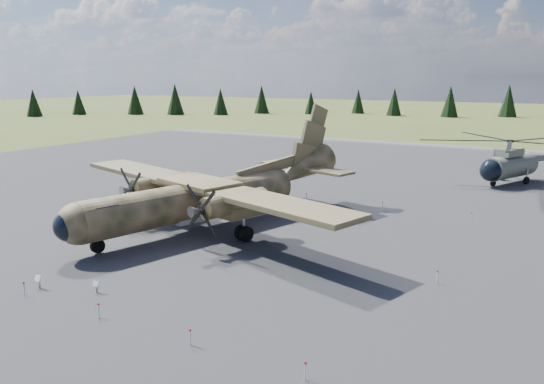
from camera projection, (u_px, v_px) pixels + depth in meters
The scene contains 8 objects.
ground at pixel (216, 243), 40.35m from camera, with size 500.00×500.00×0.00m, color brown.
apron at pixel (278, 214), 48.89m from camera, with size 120.00×120.00×0.04m, color #5B5C60.
transport_plane at pixel (210, 192), 44.24m from camera, with size 31.30×27.92×10.46m.
helicopter_near at pixel (512, 152), 62.36m from camera, with size 27.25×27.25×5.24m.
info_placard_left at pixel (38, 280), 31.69m from camera, with size 0.54×0.27×0.81m.
info_placard_right at pixel (96, 285), 31.06m from camera, with size 0.45×0.19×0.71m.
barrier_fence at pixel (210, 236), 40.40m from camera, with size 33.12×29.62×0.85m.
treeline at pixel (122, 202), 32.95m from camera, with size 304.84×309.44×10.94m.
Camera 1 is at (22.49, -31.65, 12.42)m, focal length 35.00 mm.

